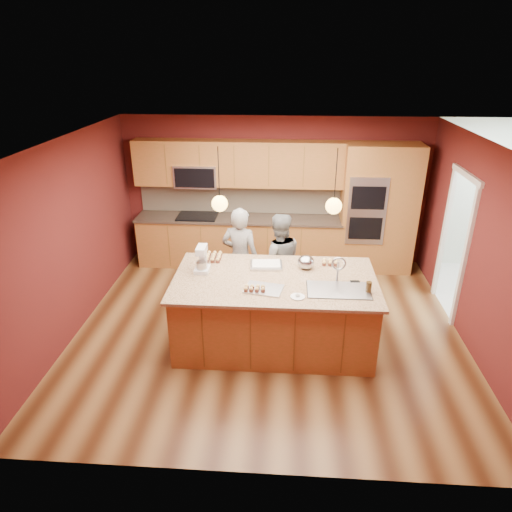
# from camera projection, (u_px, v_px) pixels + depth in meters

# --- Properties ---
(floor) EXTENTS (5.50, 5.50, 0.00)m
(floor) POSITION_uv_depth(u_px,v_px,m) (268.00, 329.00, 6.68)
(floor) COLOR #432210
(floor) RESTS_ON ground
(ceiling) EXTENTS (5.50, 5.50, 0.00)m
(ceiling) POSITION_uv_depth(u_px,v_px,m) (270.00, 142.00, 5.56)
(ceiling) COLOR silver
(ceiling) RESTS_ON ground
(wall_back) EXTENTS (5.50, 0.00, 5.50)m
(wall_back) POSITION_uv_depth(u_px,v_px,m) (275.00, 191.00, 8.39)
(wall_back) COLOR #521716
(wall_back) RESTS_ON ground
(wall_front) EXTENTS (5.50, 0.00, 5.50)m
(wall_front) POSITION_uv_depth(u_px,v_px,m) (256.00, 359.00, 3.85)
(wall_front) COLOR #521716
(wall_front) RESTS_ON ground
(wall_left) EXTENTS (0.00, 5.00, 5.00)m
(wall_left) POSITION_uv_depth(u_px,v_px,m) (70.00, 239.00, 6.29)
(wall_left) COLOR #521716
(wall_left) RESTS_ON ground
(wall_right) EXTENTS (0.00, 5.00, 5.00)m
(wall_right) POSITION_uv_depth(u_px,v_px,m) (479.00, 250.00, 5.95)
(wall_right) COLOR #521716
(wall_right) RESTS_ON ground
(cabinet_run) EXTENTS (3.74, 0.64, 2.30)m
(cabinet_run) POSITION_uv_depth(u_px,v_px,m) (237.00, 214.00, 8.35)
(cabinet_run) COLOR brown
(cabinet_run) RESTS_ON floor
(oven_column) EXTENTS (1.30, 0.62, 2.30)m
(oven_column) POSITION_uv_depth(u_px,v_px,m) (378.00, 209.00, 8.08)
(oven_column) COLOR brown
(oven_column) RESTS_ON floor
(doorway_trim) EXTENTS (0.08, 1.11, 2.20)m
(doorway_trim) POSITION_uv_depth(u_px,v_px,m) (454.00, 247.00, 6.80)
(doorway_trim) COLOR white
(doorway_trim) RESTS_ON wall_right
(pendant_left) EXTENTS (0.20, 0.20, 0.80)m
(pendant_left) POSITION_uv_depth(u_px,v_px,m) (220.00, 203.00, 5.62)
(pendant_left) COLOR black
(pendant_left) RESTS_ON ceiling
(pendant_right) EXTENTS (0.20, 0.20, 0.80)m
(pendant_right) POSITION_uv_depth(u_px,v_px,m) (334.00, 206.00, 5.54)
(pendant_right) COLOR black
(pendant_right) RESTS_ON ceiling
(island) EXTENTS (2.68, 1.50, 1.37)m
(island) POSITION_uv_depth(u_px,v_px,m) (275.00, 310.00, 6.19)
(island) COLOR brown
(island) RESTS_ON floor
(person_left) EXTENTS (0.66, 0.51, 1.62)m
(person_left) POSITION_uv_depth(u_px,v_px,m) (240.00, 258.00, 7.02)
(person_left) COLOR black
(person_left) RESTS_ON floor
(person_right) EXTENTS (0.84, 0.70, 1.54)m
(person_right) POSITION_uv_depth(u_px,v_px,m) (278.00, 261.00, 6.99)
(person_right) COLOR slate
(person_right) RESTS_ON floor
(stand_mixer) EXTENTS (0.19, 0.27, 0.36)m
(stand_mixer) POSITION_uv_depth(u_px,v_px,m) (202.00, 261.00, 6.14)
(stand_mixer) COLOR white
(stand_mixer) RESTS_ON island
(sheet_cake) EXTENTS (0.46, 0.35, 0.05)m
(sheet_cake) POSITION_uv_depth(u_px,v_px,m) (266.00, 265.00, 6.33)
(sheet_cake) COLOR silver
(sheet_cake) RESTS_ON island
(cooling_rack) EXTENTS (0.52, 0.42, 0.02)m
(cooling_rack) POSITION_uv_depth(u_px,v_px,m) (264.00, 289.00, 5.72)
(cooling_rack) COLOR #B7B8BE
(cooling_rack) RESTS_ON island
(mixing_bowl) EXTENTS (0.23, 0.23, 0.20)m
(mixing_bowl) POSITION_uv_depth(u_px,v_px,m) (306.00, 262.00, 6.24)
(mixing_bowl) COLOR #ADB0B4
(mixing_bowl) RESTS_ON island
(plate) EXTENTS (0.18, 0.18, 0.01)m
(plate) POSITION_uv_depth(u_px,v_px,m) (298.00, 297.00, 5.54)
(plate) COLOR white
(plate) RESTS_ON island
(tumbler) EXTENTS (0.07, 0.07, 0.14)m
(tumbler) POSITION_uv_depth(u_px,v_px,m) (369.00, 287.00, 5.63)
(tumbler) COLOR #34230E
(tumbler) RESTS_ON island
(phone) EXTENTS (0.13, 0.07, 0.01)m
(phone) POSITION_uv_depth(u_px,v_px,m) (355.00, 282.00, 5.90)
(phone) COLOR black
(phone) RESTS_ON island
(cupcakes_left) EXTENTS (0.24, 0.31, 0.07)m
(cupcakes_left) POSITION_uv_depth(u_px,v_px,m) (213.00, 257.00, 6.54)
(cupcakes_left) COLOR #DBB163
(cupcakes_left) RESTS_ON island
(cupcakes_rack) EXTENTS (0.28, 0.14, 0.06)m
(cupcakes_rack) POSITION_uv_depth(u_px,v_px,m) (255.00, 288.00, 5.65)
(cupcakes_rack) COLOR #DBB163
(cupcakes_rack) RESTS_ON island
(cupcakes_right) EXTENTS (0.23, 0.16, 0.07)m
(cupcakes_right) POSITION_uv_depth(u_px,v_px,m) (330.00, 262.00, 6.37)
(cupcakes_right) COLOR #DBB163
(cupcakes_right) RESTS_ON island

